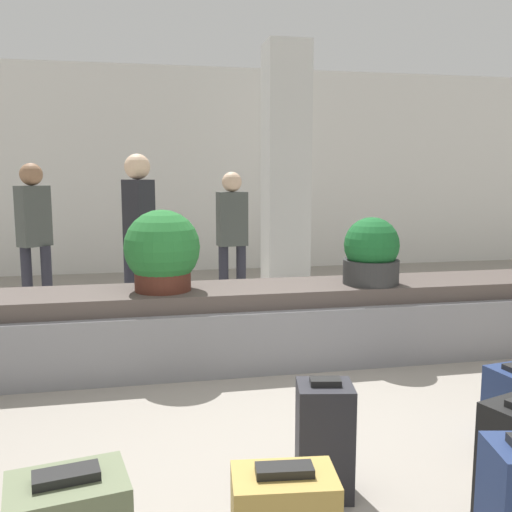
% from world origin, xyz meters
% --- Properties ---
extents(ground_plane, '(18.00, 18.00, 0.00)m').
position_xyz_m(ground_plane, '(0.00, 0.00, 0.00)').
color(ground_plane, gray).
extents(back_wall, '(18.00, 0.06, 3.20)m').
position_xyz_m(back_wall, '(0.00, 6.38, 1.60)').
color(back_wall, silver).
rests_on(back_wall, ground_plane).
extents(carousel, '(6.95, 0.83, 0.63)m').
position_xyz_m(carousel, '(0.00, 1.76, 0.30)').
color(carousel, gray).
rests_on(carousel, ground_plane).
extents(pillar, '(0.55, 0.55, 3.20)m').
position_xyz_m(pillar, '(0.94, 4.49, 1.60)').
color(pillar, silver).
rests_on(pillar, ground_plane).
extents(suitcase_2, '(0.30, 0.28, 0.59)m').
position_xyz_m(suitcase_2, '(-0.08, -0.30, 0.28)').
color(suitcase_2, '#232328').
rests_on(suitcase_2, ground_plane).
extents(potted_plant_0, '(0.47, 0.47, 0.56)m').
position_xyz_m(potted_plant_0, '(0.97, 1.66, 0.89)').
color(potted_plant_0, '#2D2D2D').
rests_on(potted_plant_0, carousel).
extents(potted_plant_1, '(0.60, 0.60, 0.64)m').
position_xyz_m(potted_plant_1, '(-0.76, 1.73, 0.94)').
color(potted_plant_1, '#4C2319').
rests_on(potted_plant_1, carousel).
extents(traveler_0, '(0.36, 0.35, 1.66)m').
position_xyz_m(traveler_0, '(-2.02, 3.50, 0.99)').
color(traveler_0, '#282833').
rests_on(traveler_0, ground_plane).
extents(traveler_1, '(0.32, 0.37, 1.74)m').
position_xyz_m(traveler_1, '(-0.94, 2.79, 1.05)').
color(traveler_1, '#282833').
rests_on(traveler_1, ground_plane).
extents(traveler_2, '(0.34, 0.23, 1.57)m').
position_xyz_m(traveler_2, '(0.07, 3.47, 0.93)').
color(traveler_2, '#282833').
rests_on(traveler_2, ground_plane).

